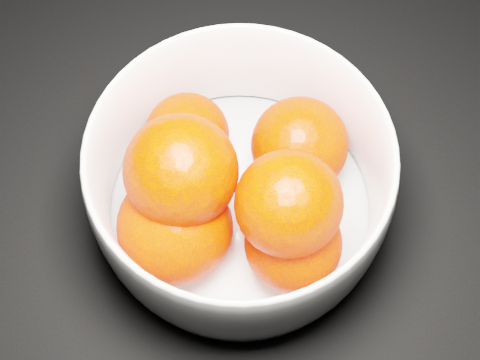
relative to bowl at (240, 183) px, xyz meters
The scene contains 2 objects.
bowl is the anchor object (origin of this frame).
orange_pile 0.02m from the bowl, 90.97° to the right, with size 0.18×0.19×0.13m.
Camera 1 is at (0.23, -0.44, 0.51)m, focal length 50.00 mm.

